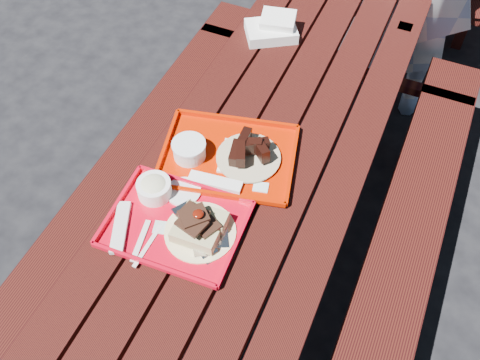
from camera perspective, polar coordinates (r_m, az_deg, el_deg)
The scene contains 5 objects.
ground at distance 2.50m, azimuth 1.40°, elevation -8.92°, with size 60.00×60.00×0.00m, color black.
picnic_table_near at distance 2.02m, azimuth 1.71°, elevation -1.36°, with size 1.41×2.40×0.75m.
near_tray at distance 1.71m, azimuth -6.67°, elevation -3.80°, with size 0.44×0.37×0.13m.
far_tray at distance 1.85m, azimuth -1.55°, elevation 2.59°, with size 0.53×0.45×0.08m.
white_cloth at distance 2.36m, azimuth 3.55°, elevation 15.87°, with size 0.26×0.24×0.09m.
Camera 1 is at (0.42, -1.11, 2.20)m, focal length 40.00 mm.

